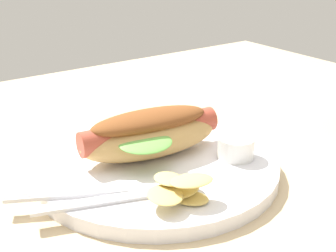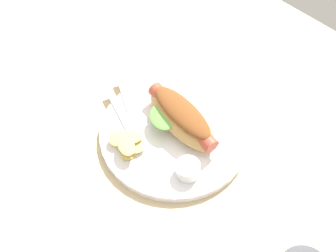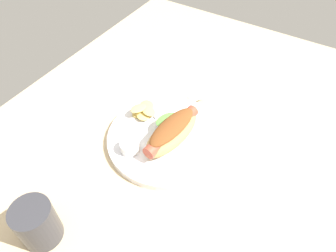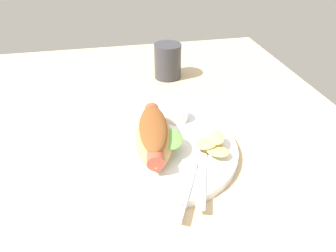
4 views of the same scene
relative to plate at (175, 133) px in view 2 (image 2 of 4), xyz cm
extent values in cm
cube|color=tan|center=(-1.18, 1.61, -1.70)|extent=(120.00, 90.00, 1.80)
cylinder|color=white|center=(0.00, 0.00, 0.00)|extent=(27.93, 27.93, 1.60)
ellipsoid|color=tan|center=(0.24, 2.11, 3.02)|extent=(17.60, 8.63, 4.44)
cylinder|color=#B24733|center=(0.24, 2.11, 3.80)|extent=(17.07, 4.82, 2.92)
ellipsoid|color=brown|center=(0.24, 2.11, 5.11)|extent=(14.89, 6.67, 2.31)
ellipsoid|color=#6BB74C|center=(-2.09, -1.06, 3.91)|extent=(7.04, 6.00, 1.39)
cylinder|color=white|center=(7.95, -4.71, 2.04)|extent=(4.28, 4.28, 2.49)
cube|color=silver|center=(-8.88, -3.07, 1.00)|extent=(11.46, 6.52, 0.40)
cube|color=silver|center=(-15.58, 0.77, 1.00)|extent=(3.00, 1.70, 0.40)
cube|color=silver|center=(-15.78, 0.37, 1.00)|extent=(3.00, 1.70, 0.40)
cube|color=silver|center=(-15.98, -0.04, 1.00)|extent=(3.00, 1.70, 0.40)
cube|color=silver|center=(-9.69, -4.68, 0.98)|extent=(12.97, 5.46, 0.36)
ellipsoid|color=#DCBF68|center=(-2.27, -9.31, 1.05)|extent=(4.35, 4.67, 0.50)
ellipsoid|color=#DCBF68|center=(-2.37, -8.03, 1.59)|extent=(5.33, 4.93, 1.12)
ellipsoid|color=#DCBF68|center=(-5.03, -8.97, 2.12)|extent=(5.00, 5.19, 0.76)
ellipsoid|color=#DCBF68|center=(-3.30, -7.15, 2.53)|extent=(3.65, 4.43, 0.95)
ellipsoid|color=#DCBF68|center=(-2.34, -9.54, 3.09)|extent=(5.01, 4.19, 0.65)
camera|label=1|loc=(-27.85, -41.70, 25.33)|focal=51.90mm
camera|label=2|loc=(30.48, -31.35, 63.95)|focal=44.28mm
camera|label=3|loc=(41.27, 25.86, 57.10)|focal=33.82mm
camera|label=4|loc=(-43.34, 7.70, 36.03)|focal=32.25mm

